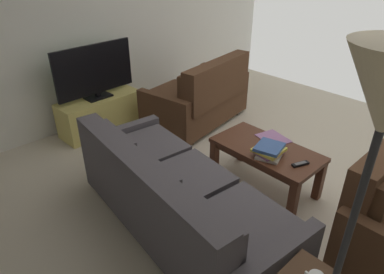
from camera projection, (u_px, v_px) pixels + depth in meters
name	position (u px, v px, depth m)	size (l,w,h in m)	color
ground_plane	(271.00, 183.00, 3.48)	(5.12, 5.53, 0.01)	beige
wall_right	(120.00, 7.00, 4.42)	(0.12, 5.53, 2.85)	silver
sofa_main	(173.00, 198.00, 2.71)	(2.12, 1.02, 0.81)	black
loveseat_near	(200.00, 97.00, 4.47)	(1.01, 1.53, 0.91)	black
coffee_table	(266.00, 154.00, 3.24)	(1.01, 0.53, 0.45)	#4C2819
floor_lamp	(379.00, 135.00, 1.06)	(0.31, 0.31, 1.87)	#262628
tv_stand	(101.00, 114.00, 4.39)	(0.45, 1.06, 0.45)	#D8C666
flat_tv	(95.00, 71.00, 4.11)	(0.22, 1.03, 0.66)	black
book_stack	(269.00, 150.00, 3.06)	(0.28, 0.32, 0.11)	silver
tv_remote	(300.00, 164.00, 2.95)	(0.10, 0.17, 0.02)	black
loose_magazine	(273.00, 138.00, 3.36)	(0.24, 0.29, 0.01)	#996699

